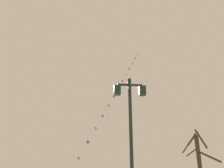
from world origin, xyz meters
TOP-DOWN VIEW (x-y plane):
  - twin_lantern_lamp_post at (2.78, 6.87)m, footprint 1.35×0.28m
  - kite_train at (4.17, 26.14)m, footprint 10.27×17.00m
  - bare_tree at (7.53, 11.30)m, footprint 1.73×1.95m

SIDE VIEW (x-z plane):
  - bare_tree at x=7.53m, z-range 0.07..3.98m
  - twin_lantern_lamp_post at x=2.78m, z-range 1.00..6.36m
  - kite_train at x=4.17m, z-range 0.22..21.48m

